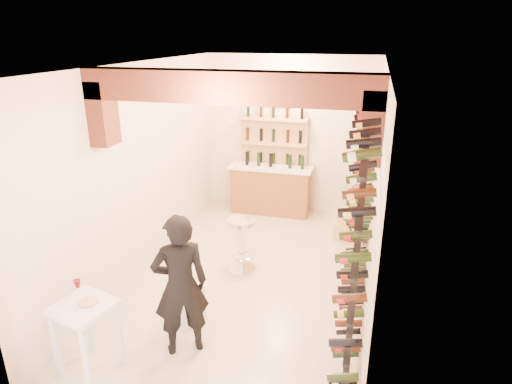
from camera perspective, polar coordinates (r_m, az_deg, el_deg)
ground at (r=7.02m, az=-0.64°, el=-10.84°), size 6.00×6.00×0.00m
room_shell at (r=5.93m, az=-1.39°, el=6.85°), size 3.52×6.02×3.21m
wine_rack at (r=6.16m, az=13.17°, el=-0.00°), size 0.32×5.70×2.56m
back_counter at (r=9.19m, az=1.94°, el=0.52°), size 1.70×0.62×1.29m
back_shelving at (r=9.23m, az=2.32°, el=4.73°), size 1.40×0.31×2.73m
tasting_table at (r=5.30m, az=-21.30°, el=-14.80°), size 0.71×0.71×1.02m
white_stool at (r=6.02m, az=-9.22°, el=-14.14°), size 0.50×0.50×0.49m
person at (r=5.21m, az=-9.77°, el=-11.84°), size 0.77×0.70×1.76m
chrome_barstool at (r=6.95m, az=-1.88°, el=-6.38°), size 0.46×0.46×0.88m
crate_lower at (r=8.30m, az=12.03°, el=-4.93°), size 0.57×0.42×0.32m
crate_upper at (r=8.18m, az=12.17°, el=-3.11°), size 0.46×0.34×0.25m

